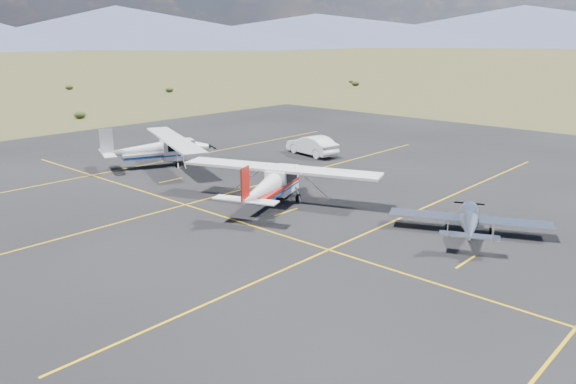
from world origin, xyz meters
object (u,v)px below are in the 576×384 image
aircraft_low_wing (469,219)px  aircraft_cessna (273,182)px  aircraft_plain (159,148)px  sedan (312,145)px

aircraft_low_wing → aircraft_cessna: 11.45m
aircraft_low_wing → aircraft_plain: (-1.30, 24.82, 0.55)m
aircraft_cessna → sedan: 14.90m
aircraft_low_wing → aircraft_plain: aircraft_plain is taller
aircraft_plain → aircraft_low_wing: bearing=-64.1°
aircraft_cessna → aircraft_plain: 13.84m
aircraft_plain → sedan: bearing=-5.8°
aircraft_plain → sedan: 12.80m
aircraft_low_wing → aircraft_cessna: (-2.87, 11.07, 0.55)m
aircraft_low_wing → aircraft_plain: size_ratio=0.66×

